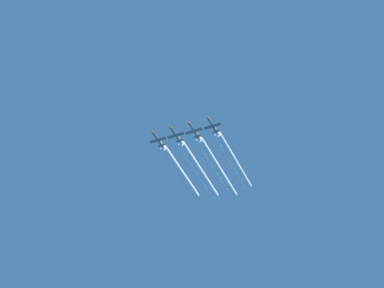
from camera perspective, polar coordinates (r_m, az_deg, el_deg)
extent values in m
cylinder|color=slate|center=(334.75, 1.59, 1.48)|extent=(1.15, 9.93, 1.15)
cone|color=orange|center=(330.90, 1.21, 2.13)|extent=(1.09, 1.67, 1.09)
ellipsoid|color=black|center=(333.64, 1.44, 1.78)|extent=(0.63, 2.30, 0.52)
cube|color=slate|center=(335.02, 1.62, 1.42)|extent=(8.37, 1.99, 0.13)
cube|color=slate|center=(337.78, 1.88, 0.99)|extent=(3.56, 1.15, 0.13)
cube|color=orange|center=(338.74, 1.87, 1.18)|extent=(0.10, 1.36, 1.78)
cylinder|color=black|center=(338.27, 1.93, 0.92)|extent=(0.86, 0.63, 0.86)
cylinder|color=slate|center=(337.24, 0.12, 1.09)|extent=(1.15, 9.93, 1.15)
cone|color=orange|center=(333.42, -0.27, 1.72)|extent=(1.09, 1.67, 1.09)
ellipsoid|color=black|center=(336.13, -0.02, 1.39)|extent=(0.63, 2.30, 0.52)
cube|color=slate|center=(337.51, 0.16, 1.03)|extent=(8.37, 1.99, 0.13)
cube|color=slate|center=(340.24, 0.43, 0.61)|extent=(3.56, 1.15, 0.13)
cube|color=orange|center=(341.19, 0.42, 0.80)|extent=(0.10, 1.36, 1.78)
cylinder|color=black|center=(340.72, 0.47, 0.53)|extent=(0.86, 0.63, 0.86)
cylinder|color=slate|center=(339.23, -1.30, 0.75)|extent=(1.15, 9.93, 1.15)
cone|color=orange|center=(335.45, -1.71, 1.37)|extent=(1.09, 1.67, 1.09)
ellipsoid|color=black|center=(338.14, -1.45, 1.04)|extent=(0.63, 2.30, 0.52)
cube|color=slate|center=(339.49, -1.27, 0.68)|extent=(8.37, 1.99, 0.13)
cube|color=slate|center=(342.20, -0.99, 0.27)|extent=(3.56, 1.15, 0.13)
cube|color=orange|center=(343.15, -0.99, 0.46)|extent=(0.10, 1.36, 1.78)
cylinder|color=black|center=(342.68, -0.94, 0.20)|extent=(0.86, 0.63, 0.86)
cylinder|color=slate|center=(342.57, -2.72, 0.38)|extent=(1.15, 9.93, 1.15)
cone|color=orange|center=(338.83, -3.14, 0.99)|extent=(1.09, 1.67, 1.09)
ellipsoid|color=black|center=(341.49, -2.87, 0.67)|extent=(0.63, 2.30, 0.52)
cube|color=slate|center=(342.83, -2.68, 0.32)|extent=(8.37, 1.99, 0.13)
cube|color=slate|center=(345.51, -2.39, -0.09)|extent=(3.56, 1.15, 0.13)
cube|color=orange|center=(346.45, -2.39, 0.10)|extent=(0.10, 1.36, 1.78)
cylinder|color=black|center=(345.99, -2.34, -0.16)|extent=(0.86, 0.63, 0.86)
cylinder|color=white|center=(350.71, 3.03, -0.95)|extent=(1.75, 35.98, 1.75)
cylinder|color=white|center=(353.76, 3.28, -1.38)|extent=(3.32, 41.37, 3.32)
cylinder|color=white|center=(354.23, 1.72, -1.47)|extent=(1.75, 39.29, 1.75)
cylinder|color=white|center=(357.55, 2.01, -1.93)|extent=(3.32, 45.18, 3.32)
cylinder|color=white|center=(355.26, 0.28, -1.67)|extent=(1.75, 36.96, 1.75)
cylinder|color=white|center=(358.34, 0.56, -2.10)|extent=(3.32, 42.50, 3.32)
cylinder|color=white|center=(357.54, -1.17, -1.88)|extent=(1.75, 34.32, 1.75)
cylinder|color=white|center=(360.38, -0.90, -2.27)|extent=(3.32, 39.46, 3.32)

